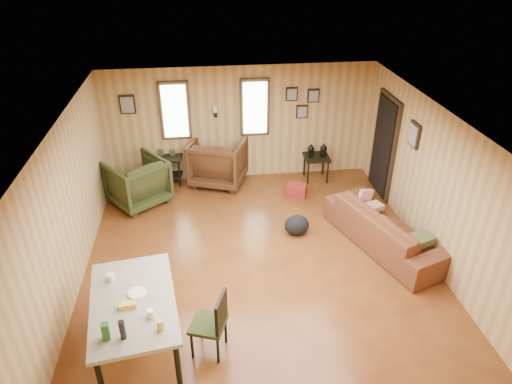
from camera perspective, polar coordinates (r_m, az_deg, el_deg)
room at (r=7.06m, az=1.49°, el=0.68°), size 5.54×6.04×2.44m
sofa at (r=7.87m, az=16.16°, el=-3.68°), size 1.42×2.42×0.91m
recliner_brown at (r=9.52m, az=-4.69°, el=4.14°), size 1.33×1.29×1.08m
recliner_green at (r=9.05m, az=-14.67°, el=1.51°), size 1.34×1.32×1.01m
end_table at (r=9.73m, az=-10.90°, el=3.48°), size 0.65×0.60×0.75m
side_table at (r=9.69m, az=7.60°, el=4.59°), size 0.53×0.53×0.83m
cooler at (r=9.17m, az=5.09°, el=0.20°), size 0.44×0.38×0.27m
backpack at (r=8.00m, az=5.11°, el=-4.16°), size 0.47×0.37×0.37m
sofa_pillows at (r=7.91m, az=16.79°, el=-3.28°), size 0.85×1.54×0.32m
dining_table at (r=5.78m, az=-15.10°, el=-13.58°), size 1.20×1.76×1.07m
dining_chair at (r=5.79m, az=-5.35°, el=-15.77°), size 0.53×0.53×0.91m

